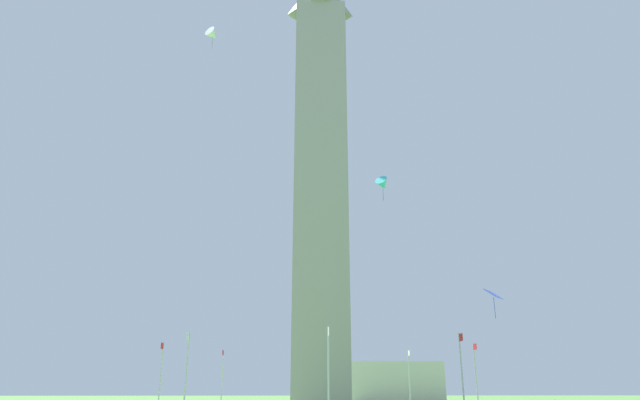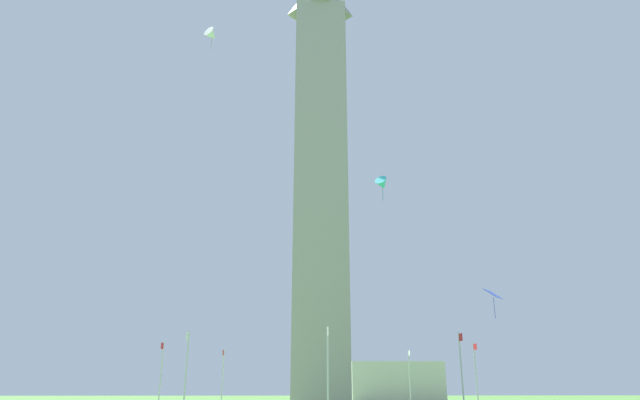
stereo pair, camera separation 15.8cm
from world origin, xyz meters
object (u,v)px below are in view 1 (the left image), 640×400
at_px(flagpole_e, 476,374).
at_px(kite_white_delta, 213,35).
at_px(flagpole_se, 409,376).
at_px(flagpole_n, 328,369).
at_px(flagpole_w, 161,374).
at_px(obelisk_monument, 320,164).
at_px(flagpole_sw, 222,376).
at_px(kite_cyan_delta, 383,184).
at_px(flagpole_ne, 462,371).
at_px(distant_building, 390,382).
at_px(flagpole_s, 315,377).
at_px(flagpole_nw, 186,371).
at_px(kite_blue_diamond, 493,295).

relative_size(flagpole_e, kite_white_delta, 4.22).
bearing_deg(flagpole_se, flagpole_n, -22.50).
relative_size(flagpole_e, flagpole_w, 1.00).
relative_size(obelisk_monument, flagpole_sw, 7.71).
height_order(flagpole_se, kite_cyan_delta, kite_cyan_delta).
xyz_separation_m(flagpole_n, flagpole_sw, (-28.38, -11.76, 0.00)).
bearing_deg(flagpole_ne, obelisk_monument, -135.16).
height_order(flagpole_n, flagpole_e, same).
distance_m(flagpole_n, flagpole_ne, 12.72).
bearing_deg(flagpole_ne, distant_building, 175.83).
bearing_deg(kite_white_delta, flagpole_w, -163.54).
height_order(flagpole_sw, kite_white_delta, kite_white_delta).
relative_size(flagpole_sw, kite_white_delta, 4.22).
relative_size(flagpole_s, flagpole_w, 1.00).
height_order(flagpole_se, flagpole_nw, same).
distance_m(flagpole_n, flagpole_e, 23.51).
height_order(flagpole_nw, kite_cyan_delta, kite_cyan_delta).
bearing_deg(flagpole_n, flagpole_s, 180.00).
distance_m(flagpole_s, distant_building, 45.70).
xyz_separation_m(obelisk_monument, flagpole_se, (-11.69, 11.76, -23.89)).
bearing_deg(kite_cyan_delta, distant_building, 170.87).
xyz_separation_m(flagpole_se, kite_cyan_delta, (26.17, -6.64, 16.05)).
height_order(flagpole_ne, flagpole_e, same).
height_order(flagpole_e, distant_building, distant_building).
relative_size(flagpole_n, flagpole_sw, 1.00).
height_order(flagpole_ne, flagpole_sw, same).
bearing_deg(flagpole_e, flagpole_w, -90.00).
bearing_deg(kite_white_delta, flagpole_se, 151.55).
bearing_deg(flagpole_nw, flagpole_s, 157.50).
distance_m(flagpole_nw, kite_white_delta, 27.43).
distance_m(obelisk_monument, flagpole_e, 29.11).
bearing_deg(kite_white_delta, kite_blue_diamond, 119.70).
bearing_deg(flagpole_se, kite_blue_diamond, 7.00).
relative_size(flagpole_sw, flagpole_nw, 1.00).
bearing_deg(obelisk_monument, flagpole_nw, -44.84).
bearing_deg(distant_building, flagpole_se, -6.23).
bearing_deg(flagpole_nw, flagpole_e, 112.50).
distance_m(flagpole_se, flagpole_s, 12.72).
relative_size(flagpole_nw, kite_blue_diamond, 2.83).
relative_size(flagpole_w, kite_white_delta, 4.22).
bearing_deg(flagpole_s, flagpole_ne, 22.50).
relative_size(flagpole_se, flagpole_nw, 1.00).
bearing_deg(kite_blue_diamond, flagpole_s, -153.35).
distance_m(obelisk_monument, flagpole_n, 29.14).
distance_m(flagpole_sw, kite_blue_diamond, 36.72).
height_order(flagpole_ne, flagpole_se, same).
xyz_separation_m(obelisk_monument, flagpole_e, (0.07, 16.62, -23.89)).
bearing_deg(flagpole_nw, kite_blue_diamond, 87.72).
bearing_deg(flagpole_w, kite_white_delta, 16.46).
xyz_separation_m(flagpole_n, flagpole_w, (-16.62, -16.62, 0.00)).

